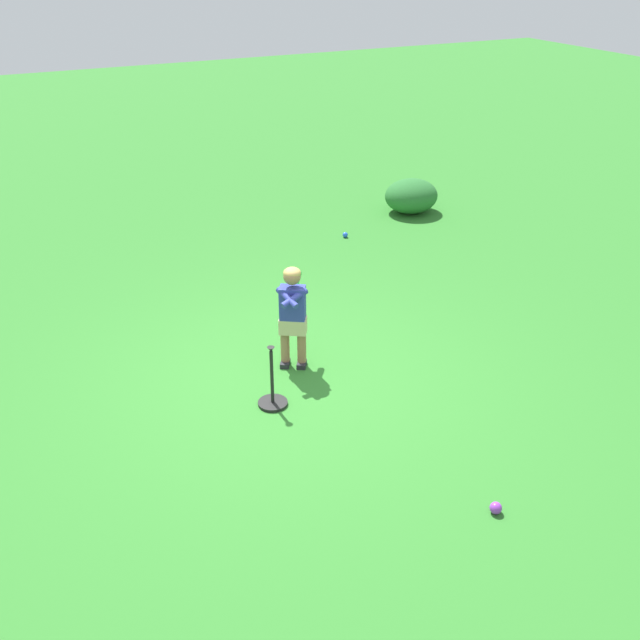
# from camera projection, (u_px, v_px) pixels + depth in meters

# --- Properties ---
(ground_plane) EXTENTS (40.00, 40.00, 0.00)m
(ground_plane) POSITION_uv_depth(u_px,v_px,m) (290.00, 380.00, 7.25)
(ground_plane) COLOR #2D7528
(child_batter) EXTENTS (0.56, 0.42, 1.08)m
(child_batter) POSITION_uv_depth(u_px,v_px,m) (293.00, 308.00, 7.21)
(child_batter) COLOR #232328
(child_batter) RESTS_ON ground
(play_ball_center_lawn) EXTENTS (0.10, 0.10, 0.10)m
(play_ball_center_lawn) POSITION_uv_depth(u_px,v_px,m) (496.00, 508.00, 5.57)
(play_ball_center_lawn) COLOR purple
(play_ball_center_lawn) RESTS_ON ground
(play_ball_far_left) EXTENTS (0.08, 0.08, 0.08)m
(play_ball_far_left) POSITION_uv_depth(u_px,v_px,m) (345.00, 235.00, 10.63)
(play_ball_far_left) COLOR blue
(play_ball_far_left) RESTS_ON ground
(batting_tee) EXTENTS (0.28, 0.28, 0.62)m
(batting_tee) POSITION_uv_depth(u_px,v_px,m) (273.00, 395.00, 6.83)
(batting_tee) COLOR black
(batting_tee) RESTS_ON ground
(shrub_right_background) EXTENTS (0.76, 0.85, 0.53)m
(shrub_right_background) POSITION_uv_depth(u_px,v_px,m) (411.00, 196.00, 11.50)
(shrub_right_background) COLOR #286B2D
(shrub_right_background) RESTS_ON ground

